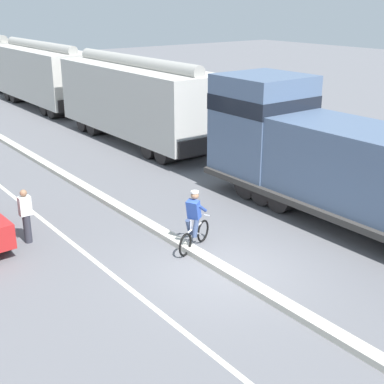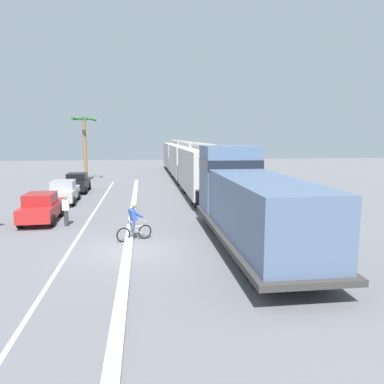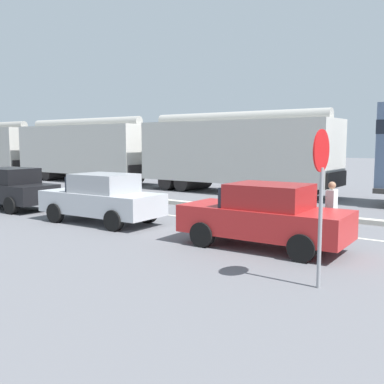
{
  "view_description": "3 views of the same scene",
  "coord_description": "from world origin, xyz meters",
  "px_view_note": "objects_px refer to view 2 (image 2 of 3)",
  "views": [
    {
      "loc": [
        -8.08,
        -9.4,
        6.66
      ],
      "look_at": [
        0.94,
        2.55,
        1.24
      ],
      "focal_mm": 50.0,
      "sensor_mm": 36.0,
      "label": 1
    },
    {
      "loc": [
        0.69,
        -15.19,
        4.7
      ],
      "look_at": [
        3.21,
        4.06,
        1.79
      ],
      "focal_mm": 35.0,
      "sensor_mm": 36.0,
      "label": 2
    },
    {
      "loc": [
        -14.98,
        0.89,
        2.66
      ],
      "look_at": [
        -4.26,
        8.6,
        1.17
      ],
      "focal_mm": 42.0,
      "sensor_mm": 36.0,
      "label": 3
    }
  ],
  "objects_px": {
    "parked_car_black": "(77,182)",
    "palm_tree_near": "(84,132)",
    "hopper_car_lead": "(203,171)",
    "parked_car_silver": "(64,192)",
    "hopper_car_middle": "(186,161)",
    "cyclist": "(134,223)",
    "parked_car_red": "(41,207)",
    "hopper_car_trailing": "(176,155)",
    "pedestrian_by_cars": "(66,210)",
    "locomotive": "(248,203)"
  },
  "relations": [
    {
      "from": "parked_car_black",
      "to": "palm_tree_near",
      "type": "relative_size",
      "value": 0.63
    },
    {
      "from": "hopper_car_lead",
      "to": "parked_car_silver",
      "type": "xyz_separation_m",
      "value": [
        -10.09,
        -0.84,
        -1.26
      ]
    },
    {
      "from": "parked_car_silver",
      "to": "palm_tree_near",
      "type": "xyz_separation_m",
      "value": [
        -0.3,
        12.73,
        4.24
      ]
    },
    {
      "from": "hopper_car_middle",
      "to": "cyclist",
      "type": "xyz_separation_m",
      "value": [
        -4.98,
        -22.73,
        -1.26
      ]
    },
    {
      "from": "parked_car_red",
      "to": "hopper_car_trailing",
      "type": "bearing_deg",
      "value": 71.33
    },
    {
      "from": "hopper_car_trailing",
      "to": "cyclist",
      "type": "height_order",
      "value": "hopper_car_trailing"
    },
    {
      "from": "hopper_car_lead",
      "to": "hopper_car_trailing",
      "type": "relative_size",
      "value": 1.0
    },
    {
      "from": "hopper_car_middle",
      "to": "parked_car_black",
      "type": "xyz_separation_m",
      "value": [
        -10.05,
        -7.1,
        -1.26
      ]
    },
    {
      "from": "pedestrian_by_cars",
      "to": "hopper_car_middle",
      "type": "bearing_deg",
      "value": 66.27
    },
    {
      "from": "locomotive",
      "to": "hopper_car_lead",
      "type": "xyz_separation_m",
      "value": [
        -0.0,
        12.16,
        0.28
      ]
    },
    {
      "from": "palm_tree_near",
      "to": "parked_car_silver",
      "type": "bearing_deg",
      "value": -88.64
    },
    {
      "from": "locomotive",
      "to": "pedestrian_by_cars",
      "type": "xyz_separation_m",
      "value": [
        -8.57,
        4.26,
        -0.95
      ]
    },
    {
      "from": "hopper_car_trailing",
      "to": "pedestrian_by_cars",
      "type": "bearing_deg",
      "value": -105.41
    },
    {
      "from": "hopper_car_lead",
      "to": "parked_car_red",
      "type": "bearing_deg",
      "value": -146.36
    },
    {
      "from": "parked_car_black",
      "to": "cyclist",
      "type": "relative_size",
      "value": 2.47
    },
    {
      "from": "cyclist",
      "to": "pedestrian_by_cars",
      "type": "distance_m",
      "value": 4.83
    },
    {
      "from": "parked_car_silver",
      "to": "cyclist",
      "type": "relative_size",
      "value": 2.49
    },
    {
      "from": "hopper_car_middle",
      "to": "cyclist",
      "type": "relative_size",
      "value": 6.18
    },
    {
      "from": "locomotive",
      "to": "cyclist",
      "type": "xyz_separation_m",
      "value": [
        -4.98,
        1.03,
        -0.98
      ]
    },
    {
      "from": "cyclist",
      "to": "parked_car_red",
      "type": "bearing_deg",
      "value": 139.38
    },
    {
      "from": "parked_car_red",
      "to": "cyclist",
      "type": "relative_size",
      "value": 2.48
    },
    {
      "from": "hopper_car_middle",
      "to": "hopper_car_trailing",
      "type": "height_order",
      "value": "same"
    },
    {
      "from": "hopper_car_lead",
      "to": "palm_tree_near",
      "type": "bearing_deg",
      "value": 131.15
    },
    {
      "from": "pedestrian_by_cars",
      "to": "palm_tree_near",
      "type": "bearing_deg",
      "value": 95.27
    },
    {
      "from": "locomotive",
      "to": "parked_car_red",
      "type": "height_order",
      "value": "locomotive"
    },
    {
      "from": "hopper_car_lead",
      "to": "palm_tree_near",
      "type": "relative_size",
      "value": 1.58
    },
    {
      "from": "hopper_car_middle",
      "to": "parked_car_black",
      "type": "bearing_deg",
      "value": -144.75
    },
    {
      "from": "hopper_car_lead",
      "to": "palm_tree_near",
      "type": "height_order",
      "value": "palm_tree_near"
    },
    {
      "from": "cyclist",
      "to": "pedestrian_by_cars",
      "type": "height_order",
      "value": "cyclist"
    },
    {
      "from": "parked_car_silver",
      "to": "pedestrian_by_cars",
      "type": "relative_size",
      "value": 2.63
    },
    {
      "from": "pedestrian_by_cars",
      "to": "parked_car_red",
      "type": "bearing_deg",
      "value": 142.9
    },
    {
      "from": "parked_car_red",
      "to": "cyclist",
      "type": "distance_m",
      "value": 6.76
    },
    {
      "from": "hopper_car_middle",
      "to": "parked_car_red",
      "type": "height_order",
      "value": "hopper_car_middle"
    },
    {
      "from": "hopper_car_middle",
      "to": "pedestrian_by_cars",
      "type": "xyz_separation_m",
      "value": [
        -8.57,
        -19.5,
        -1.23
      ]
    },
    {
      "from": "palm_tree_near",
      "to": "pedestrian_by_cars",
      "type": "height_order",
      "value": "palm_tree_near"
    },
    {
      "from": "hopper_car_lead",
      "to": "palm_tree_near",
      "type": "distance_m",
      "value": 16.08
    },
    {
      "from": "hopper_car_trailing",
      "to": "parked_car_black",
      "type": "xyz_separation_m",
      "value": [
        -10.05,
        -18.7,
        -1.26
      ]
    },
    {
      "from": "parked_car_red",
      "to": "parked_car_silver",
      "type": "xyz_separation_m",
      "value": [
        0.02,
        5.89,
        0.0
      ]
    },
    {
      "from": "parked_car_silver",
      "to": "pedestrian_by_cars",
      "type": "xyz_separation_m",
      "value": [
        1.52,
        -7.06,
        0.03
      ]
    },
    {
      "from": "hopper_car_trailing",
      "to": "parked_car_red",
      "type": "bearing_deg",
      "value": -108.67
    },
    {
      "from": "parked_car_red",
      "to": "pedestrian_by_cars",
      "type": "relative_size",
      "value": 2.63
    },
    {
      "from": "parked_car_silver",
      "to": "parked_car_black",
      "type": "height_order",
      "value": "same"
    },
    {
      "from": "locomotive",
      "to": "hopper_car_middle",
      "type": "height_order",
      "value": "locomotive"
    },
    {
      "from": "locomotive",
      "to": "hopper_car_trailing",
      "type": "xyz_separation_m",
      "value": [
        -0.0,
        35.36,
        0.28
      ]
    },
    {
      "from": "hopper_car_trailing",
      "to": "locomotive",
      "type": "bearing_deg",
      "value": -90.0
    },
    {
      "from": "locomotive",
      "to": "hopper_car_trailing",
      "type": "distance_m",
      "value": 35.36
    },
    {
      "from": "hopper_car_trailing",
      "to": "palm_tree_near",
      "type": "bearing_deg",
      "value": -132.6
    },
    {
      "from": "hopper_car_lead",
      "to": "palm_tree_near",
      "type": "xyz_separation_m",
      "value": [
        -10.39,
        11.9,
        2.98
      ]
    },
    {
      "from": "hopper_car_trailing",
      "to": "palm_tree_near",
      "type": "relative_size",
      "value": 1.58
    },
    {
      "from": "hopper_car_lead",
      "to": "cyclist",
      "type": "height_order",
      "value": "hopper_car_lead"
    }
  ]
}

